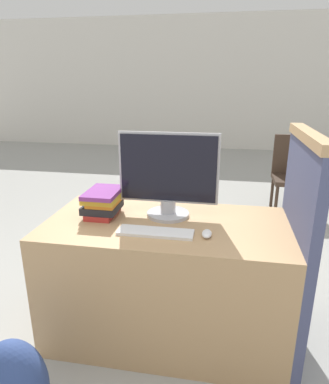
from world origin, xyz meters
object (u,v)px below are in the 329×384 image
object	(u,v)px
mouse	(207,234)
monitor	(168,176)
book_stack	(103,202)
far_chair	(293,171)
keyboard	(156,232)

from	to	relation	value
mouse	monitor	bearing A→B (deg)	134.45
book_stack	far_chair	distance (m)	2.69
mouse	far_chair	bearing A→B (deg)	70.61
monitor	book_stack	bearing A→B (deg)	-170.76
monitor	mouse	distance (m)	0.41
keyboard	monitor	bearing A→B (deg)	85.03
book_stack	monitor	bearing A→B (deg)	9.24
mouse	far_chair	size ratio (longest dim) A/B	0.11
keyboard	far_chair	world-z (taller)	far_chair
monitor	keyboard	bearing A→B (deg)	-94.97
mouse	far_chair	distance (m)	2.58
mouse	book_stack	xyz separation A→B (m)	(-0.62, 0.18, 0.07)
monitor	mouse	world-z (taller)	monitor
mouse	keyboard	bearing A→B (deg)	-177.04
mouse	book_stack	world-z (taller)	book_stack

